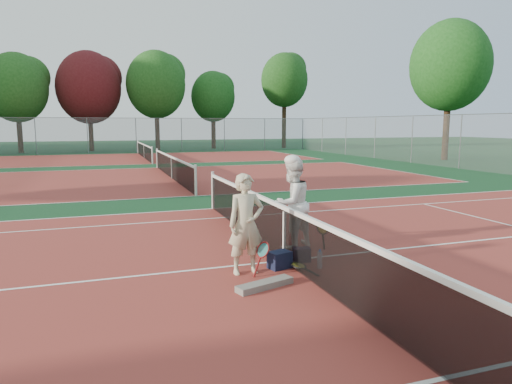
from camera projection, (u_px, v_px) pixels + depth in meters
ground at (284, 261)px, 8.32m from camera, size 130.00×130.00×0.00m
court_main at (284, 261)px, 8.32m from camera, size 23.77×10.97×0.01m
court_far_a at (172, 178)px, 20.95m from camera, size 23.77×10.97×0.01m
court_far_b at (144, 158)px, 33.58m from camera, size 23.77×10.97×0.01m
net_main at (284, 234)px, 8.25m from camera, size 0.10×10.98×1.02m
net_far_a at (172, 167)px, 20.88m from camera, size 0.10×10.98×1.02m
net_far_b at (144, 151)px, 33.51m from camera, size 0.10×10.98×1.02m
fence_back at (136, 135)px, 39.91m from camera, size 32.00×0.06×3.00m
player_a at (246, 224)px, 7.52m from camera, size 0.62×0.41×1.68m
player_b at (292, 203)px, 9.09m from camera, size 1.08×0.98×1.81m
racket_red at (263, 258)px, 7.57m from camera, size 0.43×0.41×0.53m
racket_black_held at (322, 236)px, 8.95m from camera, size 0.30×0.32×0.59m
racket_spare at (299, 267)px, 7.78m from camera, size 0.48×0.66×0.12m
sports_bag_navy at (280, 260)px, 7.88m from camera, size 0.43×0.35×0.30m
sports_bag_purple at (302, 255)px, 8.28m from camera, size 0.35×0.28×0.25m
net_cover_canvas at (265, 285)px, 6.94m from camera, size 0.98×0.50×0.10m
water_bottle at (320, 260)px, 7.86m from camera, size 0.09×0.09×0.30m
tree_back_1 at (16, 88)px, 38.92m from camera, size 5.16×5.16×8.53m
tree_back_maroon at (89, 88)px, 41.53m from camera, size 5.73×5.73×9.07m
tree_back_3 at (156, 85)px, 42.84m from camera, size 5.51×5.51×9.32m
tree_back_4 at (213, 97)px, 45.83m from camera, size 4.40×4.40×7.75m
tree_back_5 at (284, 80)px, 47.05m from camera, size 4.82×4.82×9.74m
tree_right_1 at (450, 66)px, 30.98m from camera, size 5.33×5.33×9.48m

